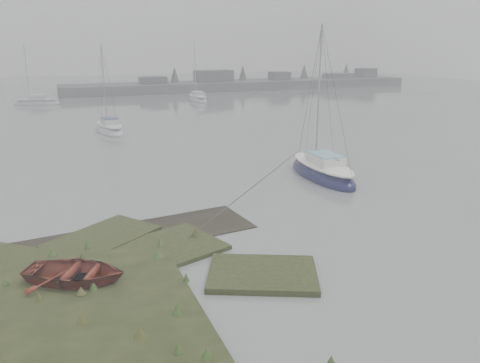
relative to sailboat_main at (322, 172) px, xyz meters
name	(u,v)px	position (x,y,z in m)	size (l,w,h in m)	color
ground	(116,129)	(-8.67, 20.89, -0.28)	(160.00, 160.00, 0.00)	slate
far_shoreline	(250,84)	(18.17, 52.79, 0.57)	(60.00, 8.00, 4.15)	#4C4F51
sailboat_main	(322,172)	(0.00, 0.00, 0.00)	(2.43, 6.50, 9.03)	#0D0E37
sailboat_white	(110,129)	(-9.41, 19.34, -0.03)	(2.54, 5.88, 8.04)	silver
sailboat_far_b	(198,99)	(4.56, 38.93, -0.02)	(1.98, 5.93, 8.35)	#9EA3A6
sailboat_far_c	(37,103)	(-15.50, 42.44, -0.03)	(5.93, 3.35, 7.95)	#B4B9BE
dinghy	(75,272)	(-13.83, -8.11, 0.26)	(2.23, 3.13, 0.65)	maroon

